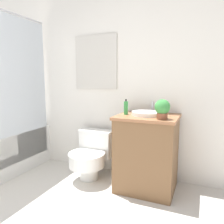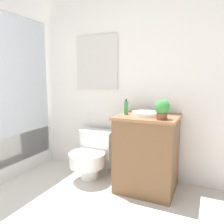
# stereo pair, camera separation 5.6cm
# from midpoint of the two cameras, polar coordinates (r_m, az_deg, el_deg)

# --- Properties ---
(wall_back) EXTENTS (3.53, 0.07, 2.50)m
(wall_back) POSITION_cam_midpoint_polar(r_m,az_deg,el_deg) (2.98, -6.02, 9.37)
(wall_back) COLOR white
(wall_back) RESTS_ON ground_plane
(toilet) EXTENTS (0.44, 0.57, 0.57)m
(toilet) POSITION_cam_midpoint_polar(r_m,az_deg,el_deg) (2.75, -4.71, -10.86)
(toilet) COLOR white
(toilet) RESTS_ON ground_plane
(vanity) EXTENTS (0.64, 0.56, 0.82)m
(vanity) POSITION_cam_midpoint_polar(r_m,az_deg,el_deg) (2.46, 9.76, -10.43)
(vanity) COLOR brown
(vanity) RESTS_ON ground_plane
(sink) EXTENTS (0.35, 0.39, 0.13)m
(sink) POSITION_cam_midpoint_polar(r_m,az_deg,el_deg) (2.37, 10.15, -0.38)
(sink) COLOR white
(sink) RESTS_ON vanity
(soap_bottle) EXTENTS (0.05, 0.05, 0.17)m
(soap_bottle) POSITION_cam_midpoint_polar(r_m,az_deg,el_deg) (2.39, 4.37, 1.10)
(soap_bottle) COLOR green
(soap_bottle) RESTS_ON vanity
(potted_plant) EXTENTS (0.15, 0.15, 0.19)m
(potted_plant) POSITION_cam_midpoint_polar(r_m,az_deg,el_deg) (2.15, 13.67, 0.87)
(potted_plant) COLOR brown
(potted_plant) RESTS_ON vanity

